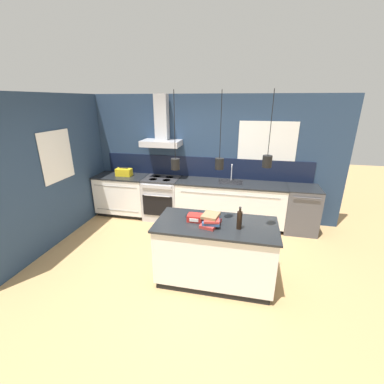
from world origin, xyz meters
name	(u,v)px	position (x,y,z in m)	size (l,w,h in m)	color
ground_plane	(182,267)	(0.00, 0.00, 0.00)	(16.00, 16.00, 0.00)	tan
wall_back	(202,156)	(-0.05, 2.00, 1.36)	(5.60, 2.35, 2.60)	navy
wall_left	(63,168)	(-2.43, 0.70, 1.30)	(0.08, 3.80, 2.60)	navy
counter_run_left	(123,195)	(-1.80, 1.69, 0.46)	(1.14, 0.64, 0.91)	black
counter_run_sink	(229,203)	(0.59, 1.69, 0.46)	(2.20, 0.64, 1.25)	black
oven_range	(162,198)	(-0.87, 1.69, 0.46)	(0.74, 0.66, 0.91)	#B5B5BA
dishwasher	(301,209)	(1.99, 1.69, 0.46)	(0.62, 0.65, 0.91)	#4C4C51
kitchen_island	(215,252)	(0.54, -0.18, 0.46)	(1.65, 0.81, 0.91)	black
bottle_on_island	(239,220)	(0.85, -0.26, 1.04)	(0.07, 0.07, 0.30)	black
book_stack	(211,220)	(0.47, -0.23, 0.98)	(0.27, 0.36, 0.15)	#B2332D
red_supply_box	(195,218)	(0.24, -0.15, 0.96)	(0.21, 0.16, 0.09)	red
yellow_toolbox	(124,172)	(-1.73, 1.69, 0.99)	(0.34, 0.18, 0.19)	gold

